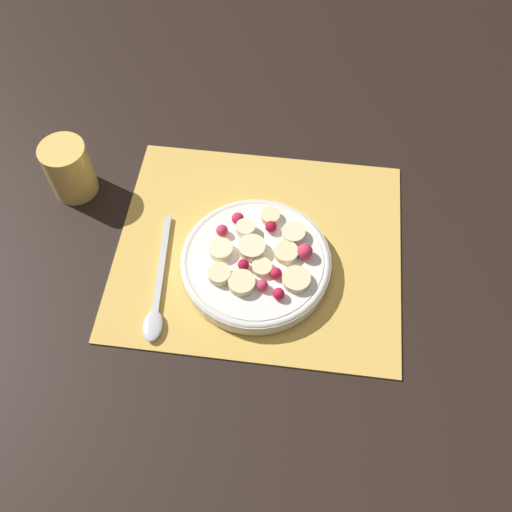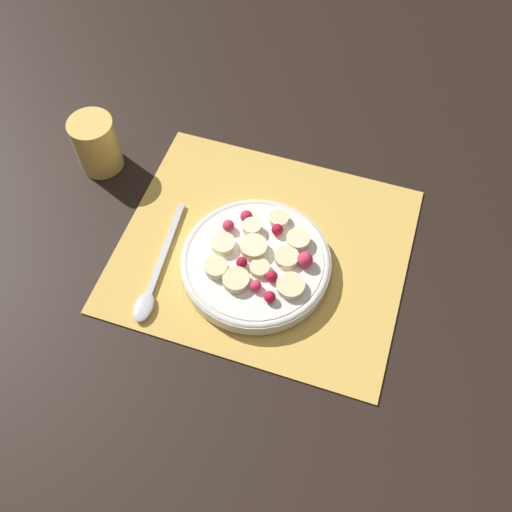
# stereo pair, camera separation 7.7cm
# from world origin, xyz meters

# --- Properties ---
(ground_plane) EXTENTS (3.00, 3.00, 0.00)m
(ground_plane) POSITION_xyz_m (0.00, 0.00, 0.00)
(ground_plane) COLOR black
(placemat) EXTENTS (0.40, 0.34, 0.01)m
(placemat) POSITION_xyz_m (0.00, 0.00, 0.00)
(placemat) COLOR #E0B251
(placemat) RESTS_ON ground_plane
(fruit_bowl) EXTENTS (0.21, 0.21, 0.04)m
(fruit_bowl) POSITION_xyz_m (0.00, -0.03, 0.02)
(fruit_bowl) COLOR silver
(fruit_bowl) RESTS_ON placemat
(spoon) EXTENTS (0.04, 0.20, 0.01)m
(spoon) POSITION_xyz_m (-0.13, -0.10, 0.01)
(spoon) COLOR silver
(spoon) RESTS_ON placemat
(drinking_glass) EXTENTS (0.07, 0.07, 0.09)m
(drinking_glass) POSITION_xyz_m (-0.29, 0.08, 0.04)
(drinking_glass) COLOR #F4CC66
(drinking_glass) RESTS_ON ground_plane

